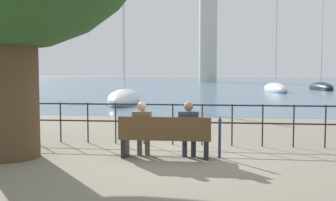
# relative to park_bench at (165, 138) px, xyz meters

# --- Properties ---
(ground_plane) EXTENTS (1000.00, 1000.00, 0.00)m
(ground_plane) POSITION_rel_park_bench_xyz_m (0.00, 0.06, -0.44)
(ground_plane) COLOR gray
(harbor_water) EXTENTS (600.00, 300.00, 0.01)m
(harbor_water) POSITION_rel_park_bench_xyz_m (0.00, 157.77, -0.43)
(harbor_water) COLOR slate
(harbor_water) RESTS_ON ground_plane
(park_bench) EXTENTS (1.96, 0.45, 0.90)m
(park_bench) POSITION_rel_park_bench_xyz_m (0.00, 0.00, 0.00)
(park_bench) COLOR brown
(park_bench) RESTS_ON ground_plane
(seated_person_left) EXTENTS (0.39, 0.35, 1.20)m
(seated_person_left) POSITION_rel_park_bench_xyz_m (-0.50, 0.08, 0.22)
(seated_person_left) COLOR brown
(seated_person_left) RESTS_ON ground_plane
(seated_person_right) EXTENTS (0.43, 0.35, 1.21)m
(seated_person_right) POSITION_rel_park_bench_xyz_m (0.50, 0.08, 0.23)
(seated_person_right) COLOR #2D3347
(seated_person_right) RESTS_ON ground_plane
(promenade_railing) EXTENTS (10.48, 0.04, 1.05)m
(promenade_railing) POSITION_rel_park_bench_xyz_m (-0.00, 1.57, 0.26)
(promenade_railing) COLOR black
(promenade_railing) RESTS_ON ground_plane
(closed_umbrella) EXTENTS (0.09, 0.09, 0.91)m
(closed_umbrella) POSITION_rel_park_bench_xyz_m (1.16, 0.16, 0.07)
(closed_umbrella) COLOR navy
(closed_umbrella) RESTS_ON ground_plane
(sailboat_0) EXTENTS (3.39, 5.88, 11.43)m
(sailboat_0) POSITION_rel_park_bench_xyz_m (-19.24, 27.68, -0.07)
(sailboat_0) COLOR black
(sailboat_0) RESTS_ON ground_plane
(sailboat_1) EXTENTS (2.65, 6.75, 7.29)m
(sailboat_1) POSITION_rel_park_bench_xyz_m (-4.51, 14.96, -0.16)
(sailboat_1) COLOR white
(sailboat_1) RESTS_ON ground_plane
(sailboat_3) EXTENTS (2.08, 7.01, 12.71)m
(sailboat_3) POSITION_rel_park_bench_xyz_m (13.62, 38.19, -0.08)
(sailboat_3) COLOR black
(sailboat_3) RESTS_ON ground_plane
(sailboat_4) EXTENTS (2.36, 7.01, 10.63)m
(sailboat_4) POSITION_rel_park_bench_xyz_m (7.42, 32.09, -0.11)
(sailboat_4) COLOR silver
(sailboat_4) RESTS_ON ground_plane
(harbor_lighthouse) EXTENTS (4.25, 4.25, 26.76)m
(harbor_lighthouse) POSITION_rel_park_bench_xyz_m (-0.33, 82.27, 12.01)
(harbor_lighthouse) COLOR beige
(harbor_lighthouse) RESTS_ON ground_plane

